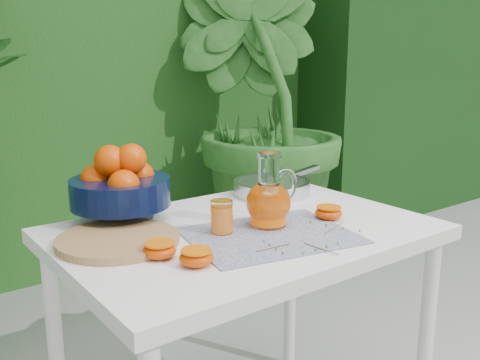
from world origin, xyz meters
TOP-DOWN VIEW (x-y plane):
  - hedge_backdrop at (0.06, 2.06)m, footprint 8.00×1.65m
  - potted_plant_right at (0.86, 1.14)m, footprint 2.23×2.23m
  - white_table at (-0.14, -0.09)m, footprint 1.00×0.70m
  - placemat at (-0.13, -0.19)m, footprint 0.48×0.40m
  - cutting_board at (-0.48, -0.00)m, footprint 0.33×0.33m
  - fruit_bowl at (-0.39, 0.18)m, footprint 0.35×0.35m
  - juice_pitcher at (-0.08, -0.12)m, footprint 0.18×0.14m
  - juice_tumbler at (-0.22, -0.10)m, footprint 0.06×0.06m
  - saute_pan at (0.15, 0.15)m, footprint 0.48×0.33m
  - orange_halves at (-0.24, -0.19)m, footprint 0.63×0.19m
  - thyme_sprigs at (-0.08, -0.29)m, footprint 0.35×0.22m

SIDE VIEW (x-z plane):
  - white_table at x=-0.14m, z-range 0.29..1.04m
  - placemat at x=-0.13m, z-range 0.75..0.75m
  - thyme_sprigs at x=-0.08m, z-range 0.75..0.76m
  - cutting_board at x=-0.48m, z-range 0.75..0.77m
  - orange_halves at x=-0.24m, z-range 0.75..0.79m
  - saute_pan at x=0.15m, z-range 0.75..0.80m
  - juice_tumbler at x=-0.22m, z-range 0.75..0.84m
  - juice_pitcher at x=-0.08m, z-range 0.72..0.93m
  - fruit_bowl at x=-0.39m, z-range 0.74..0.96m
  - potted_plant_right at x=0.86m, z-range 0.00..1.78m
  - hedge_backdrop at x=0.06m, z-range -0.06..2.44m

